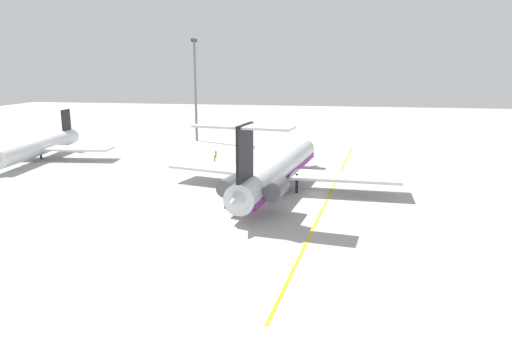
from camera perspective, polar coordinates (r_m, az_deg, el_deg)
ground at (r=77.69m, az=7.29°, el=-2.83°), size 343.74×343.74×0.00m
main_jetliner at (r=77.88m, az=2.61°, el=0.05°), size 45.69×40.51×13.32m
airliner_mid_left at (r=114.99m, az=-25.25°, el=2.63°), size 33.49×33.16×10.00m
ground_crew_near_nose at (r=102.03m, az=-5.10°, el=1.58°), size 0.27×0.38×1.67m
ground_crew_near_tail at (r=107.36m, az=-4.97°, el=2.18°), size 0.28×0.40×1.77m
safety_cone_nose at (r=106.22m, az=-1.13°, el=1.65°), size 0.40×0.40×0.55m
taxiway_centreline at (r=79.41m, az=9.25°, el=-2.55°), size 86.07×9.68×0.01m
light_mast at (r=131.12m, az=-7.47°, el=10.22°), size 4.00×0.70×27.87m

